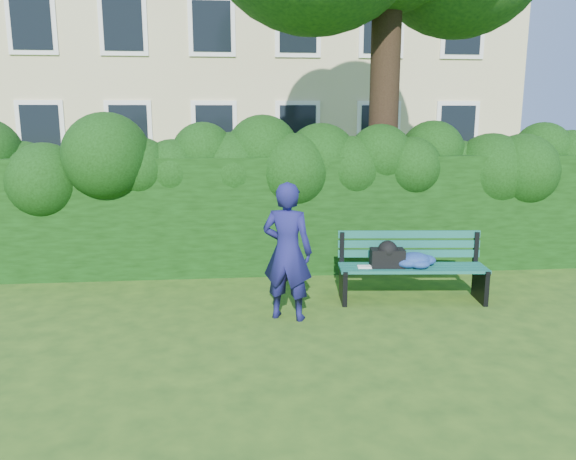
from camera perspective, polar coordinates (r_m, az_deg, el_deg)
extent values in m
plane|color=#294A17|center=(6.94, 0.49, -8.71)|extent=(80.00, 80.00, 0.00)
cube|color=#C7BA85|center=(20.79, -3.88, 21.57)|extent=(16.00, 8.00, 12.00)
cube|color=white|center=(17.29, -23.81, 9.32)|extent=(1.30, 0.08, 1.60)
cube|color=black|center=(17.25, -23.85, 9.31)|extent=(1.05, 0.04, 1.35)
cube|color=white|center=(16.71, -15.85, 9.81)|extent=(1.30, 0.08, 1.60)
cube|color=black|center=(16.67, -15.88, 9.80)|extent=(1.05, 0.04, 1.35)
cube|color=white|center=(16.46, -7.48, 10.12)|extent=(1.30, 0.08, 1.60)
cube|color=black|center=(16.42, -7.48, 10.12)|extent=(1.05, 0.04, 1.35)
cube|color=white|center=(16.56, 0.98, 10.23)|extent=(1.30, 0.08, 1.60)
cube|color=black|center=(16.53, 0.99, 10.23)|extent=(1.05, 0.04, 1.35)
cube|color=white|center=(17.01, 9.17, 10.12)|extent=(1.30, 0.08, 1.60)
cube|color=black|center=(16.97, 9.20, 10.12)|extent=(1.05, 0.04, 1.35)
cube|color=white|center=(17.77, 16.79, 9.84)|extent=(1.30, 0.08, 1.60)
cube|color=black|center=(17.73, 16.84, 9.84)|extent=(1.05, 0.04, 1.35)
cube|color=white|center=(17.45, -24.60, 18.52)|extent=(1.30, 0.08, 1.60)
cube|color=black|center=(17.41, -24.64, 18.53)|extent=(1.05, 0.04, 1.35)
cube|color=white|center=(16.87, -16.41, 19.34)|extent=(1.30, 0.08, 1.60)
cube|color=black|center=(16.84, -16.44, 19.36)|extent=(1.05, 0.04, 1.35)
cube|color=white|center=(16.63, -7.75, 19.81)|extent=(1.30, 0.08, 1.60)
cube|color=black|center=(16.59, -7.76, 19.83)|extent=(1.05, 0.04, 1.35)
cube|color=white|center=(16.73, 1.01, 19.86)|extent=(1.30, 0.08, 1.60)
cube|color=black|center=(16.69, 1.03, 19.88)|extent=(1.05, 0.04, 1.35)
cube|color=white|center=(17.17, 9.49, 19.50)|extent=(1.30, 0.08, 1.60)
cube|color=black|center=(17.13, 9.52, 19.52)|extent=(1.05, 0.04, 1.35)
cube|color=white|center=(17.92, 17.34, 18.81)|extent=(1.30, 0.08, 1.60)
cube|color=black|center=(17.88, 17.39, 18.82)|extent=(1.05, 0.04, 1.35)
cube|color=black|center=(8.83, -1.01, 1.77)|extent=(10.00, 1.00, 1.80)
cylinder|color=black|center=(9.45, 9.77, 13.73)|extent=(0.48, 0.48, 5.57)
cube|color=#105240|center=(7.35, 12.85, -4.15)|extent=(1.91, 0.27, 0.04)
cube|color=#105240|center=(7.46, 12.64, -3.90)|extent=(1.91, 0.27, 0.04)
cube|color=#105240|center=(7.58, 12.44, -3.66)|extent=(1.91, 0.27, 0.04)
cube|color=#105240|center=(7.69, 12.24, -3.43)|extent=(1.91, 0.27, 0.04)
cube|color=#105240|center=(7.73, 12.16, -2.34)|extent=(1.90, 0.21, 0.10)
cube|color=#105240|center=(7.71, 12.18, -1.39)|extent=(1.90, 0.21, 0.10)
cube|color=#105240|center=(7.70, 12.21, -0.43)|extent=(1.90, 0.21, 0.10)
cube|color=black|center=(7.44, 5.62, -5.58)|extent=(0.10, 0.50, 0.44)
cube|color=black|center=(7.57, 5.48, -1.89)|extent=(0.07, 0.07, 0.45)
cube|color=black|center=(7.33, 5.70, -4.05)|extent=(0.10, 0.42, 0.05)
cube|color=black|center=(7.83, 18.95, -5.27)|extent=(0.10, 0.50, 0.44)
cube|color=black|center=(7.96, 18.54, -1.77)|extent=(0.07, 0.07, 0.45)
cube|color=black|center=(7.73, 19.18, -3.82)|extent=(0.10, 0.42, 0.05)
cube|color=white|center=(7.35, 7.78, -3.73)|extent=(0.19, 0.15, 0.02)
cube|color=black|center=(7.42, 10.06, -2.79)|extent=(0.45, 0.28, 0.24)
imported|color=#181753|center=(6.63, -0.08, -2.20)|extent=(0.71, 0.59, 1.66)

